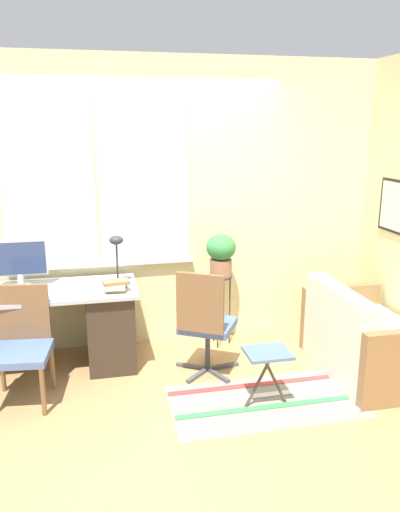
# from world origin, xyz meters

# --- Properties ---
(ground_plane) EXTENTS (14.00, 14.00, 0.00)m
(ground_plane) POSITION_xyz_m (0.00, 0.00, 0.00)
(ground_plane) COLOR tan
(wall_back_with_window) EXTENTS (9.00, 0.12, 2.70)m
(wall_back_with_window) POSITION_xyz_m (-0.02, 0.76, 1.36)
(wall_back_with_window) COLOR beige
(wall_back_with_window) RESTS_ON ground_plane
(desk) EXTENTS (1.78, 0.68, 0.73)m
(desk) POSITION_xyz_m (-1.04, 0.34, 0.39)
(desk) COLOR #9EA3A8
(desk) RESTS_ON ground_plane
(monitor) EXTENTS (0.47, 0.16, 0.41)m
(monitor) POSITION_xyz_m (-1.13, 0.47, 0.95)
(monitor) COLOR silver
(monitor) RESTS_ON desk
(keyboard) EXTENTS (0.35, 0.15, 0.02)m
(keyboard) POSITION_xyz_m (-1.16, 0.18, 0.74)
(keyboard) COLOR black
(keyboard) RESTS_ON desk
(mouse) EXTENTS (0.04, 0.06, 0.03)m
(mouse) POSITION_xyz_m (-0.90, 0.18, 0.74)
(mouse) COLOR slate
(mouse) RESTS_ON desk
(desk_lamp) EXTENTS (0.12, 0.12, 0.44)m
(desk_lamp) POSITION_xyz_m (-0.30, 0.37, 1.07)
(desk_lamp) COLOR #2D2D33
(desk_lamp) RESTS_ON desk
(book_stack) EXTENTS (0.23, 0.16, 0.09)m
(book_stack) POSITION_xyz_m (-0.33, 0.17, 0.78)
(book_stack) COLOR olive
(book_stack) RESTS_ON desk
(desk_chair_wooden) EXTENTS (0.49, 0.50, 0.89)m
(desk_chair_wooden) POSITION_xyz_m (-1.08, -0.14, 0.46)
(desk_chair_wooden) COLOR brown
(desk_chair_wooden) RESTS_ON ground_plane
(office_chair_swivel) EXTENTS (0.58, 0.59, 0.95)m
(office_chair_swivel) POSITION_xyz_m (0.39, -0.07, 0.48)
(office_chair_swivel) COLOR #47474C
(office_chair_swivel) RESTS_ON ground_plane
(couch_loveseat) EXTENTS (0.77, 1.18, 0.78)m
(couch_loveseat) POSITION_xyz_m (1.75, -0.30, 0.27)
(couch_loveseat) COLOR silver
(couch_loveseat) RESTS_ON ground_plane
(plant_stand) EXTENTS (0.22, 0.22, 0.70)m
(plant_stand) POSITION_xyz_m (0.67, 0.51, 0.59)
(plant_stand) COLOR #333338
(plant_stand) RESTS_ON ground_plane
(potted_plant) EXTENTS (0.28, 0.28, 0.40)m
(potted_plant) POSITION_xyz_m (0.67, 0.51, 0.93)
(potted_plant) COLOR #9E6B4C
(potted_plant) RESTS_ON plant_stand
(floor_rug_striped) EXTENTS (1.50, 0.77, 0.01)m
(floor_rug_striped) POSITION_xyz_m (0.76, -0.59, 0.00)
(floor_rug_striped) COLOR gray
(floor_rug_striped) RESTS_ON ground_plane
(folding_stool) EXTENTS (0.34, 0.29, 0.45)m
(folding_stool) POSITION_xyz_m (0.74, -0.63, 0.39)
(folding_stool) COLOR slate
(folding_stool) RESTS_ON ground_plane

